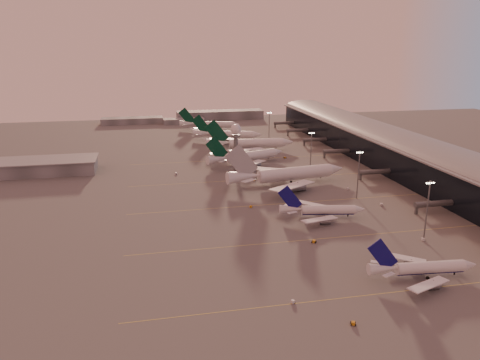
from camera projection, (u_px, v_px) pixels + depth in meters
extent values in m
plane|color=#575555|center=(285.00, 253.00, 176.63)|extent=(700.00, 700.00, 0.00)
cube|color=gold|center=(407.00, 291.00, 149.64)|extent=(180.00, 0.25, 0.02)
cube|color=gold|center=(348.00, 236.00, 191.93)|extent=(180.00, 0.25, 0.02)
cube|color=gold|center=(310.00, 202.00, 234.23)|extent=(180.00, 0.25, 0.02)
cube|color=gold|center=(284.00, 178.00, 276.52)|extent=(180.00, 0.25, 0.02)
cube|color=gold|center=(263.00, 158.00, 323.51)|extent=(180.00, 0.25, 0.02)
cube|color=black|center=(397.00, 153.00, 298.77)|extent=(36.00, 360.00, 18.00)
cylinder|color=slate|center=(398.00, 139.00, 296.26)|extent=(10.08, 360.00, 10.08)
cube|color=slate|center=(398.00, 139.00, 296.20)|extent=(40.00, 362.00, 0.80)
cylinder|color=#595C61|center=(436.00, 203.00, 217.84)|extent=(22.00, 2.80, 2.80)
cube|color=#595C61|center=(416.00, 210.00, 216.51)|extent=(1.20, 1.20, 4.40)
cylinder|color=#595C61|center=(377.00, 172.00, 272.35)|extent=(22.00, 2.80, 2.80)
cube|color=#595C61|center=(361.00, 176.00, 271.02)|extent=(1.20, 1.20, 4.40)
cylinder|color=#595C61|center=(338.00, 151.00, 324.98)|extent=(22.00, 2.80, 2.80)
cube|color=#595C61|center=(324.00, 155.00, 323.65)|extent=(1.20, 1.20, 4.40)
cylinder|color=#595C61|center=(316.00, 139.00, 364.46)|extent=(22.00, 2.80, 2.80)
cube|color=#595C61|center=(304.00, 143.00, 363.13)|extent=(1.20, 1.20, 4.40)
cylinder|color=#595C61|center=(299.00, 130.00, 403.93)|extent=(22.00, 2.80, 2.80)
cube|color=#595C61|center=(288.00, 133.00, 402.60)|extent=(1.20, 1.20, 4.40)
cylinder|color=#595C61|center=(285.00, 123.00, 441.53)|extent=(22.00, 2.80, 2.80)
cube|color=#595C61|center=(275.00, 126.00, 440.20)|extent=(1.20, 1.20, 4.40)
cube|color=#5A5D61|center=(28.00, 168.00, 283.47)|extent=(80.00, 25.00, 8.00)
cube|color=slate|center=(27.00, 161.00, 282.29)|extent=(82.00, 27.00, 0.60)
cylinder|color=#595C61|center=(236.00, 154.00, 287.33)|extent=(2.60, 2.60, 22.00)
cylinder|color=#595C61|center=(236.00, 136.00, 284.12)|extent=(5.20, 5.20, 1.20)
sphere|color=silver|center=(236.00, 129.00, 283.03)|extent=(6.40, 6.40, 6.40)
cylinder|color=#595C61|center=(236.00, 123.00, 282.00)|extent=(0.16, 0.16, 2.00)
cylinder|color=#595C61|center=(427.00, 211.00, 184.56)|extent=(0.56, 0.56, 25.00)
cube|color=#595C61|center=(430.00, 182.00, 181.21)|extent=(3.60, 0.25, 0.25)
sphere|color=#FFEABF|center=(427.00, 183.00, 181.03)|extent=(0.56, 0.56, 0.56)
sphere|color=#FFEABF|center=(429.00, 183.00, 181.23)|extent=(0.56, 0.56, 0.56)
sphere|color=#FFEABF|center=(431.00, 183.00, 181.42)|extent=(0.56, 0.56, 0.56)
sphere|color=#FFEABF|center=(434.00, 183.00, 181.62)|extent=(0.56, 0.56, 0.56)
cylinder|color=#595C61|center=(358.00, 175.00, 235.66)|extent=(0.56, 0.56, 25.00)
cube|color=#595C61|center=(360.00, 152.00, 232.32)|extent=(3.60, 0.25, 0.25)
sphere|color=#FFEABF|center=(357.00, 153.00, 232.13)|extent=(0.56, 0.56, 0.56)
sphere|color=#FFEABF|center=(359.00, 153.00, 232.33)|extent=(0.56, 0.56, 0.56)
sphere|color=#FFEABF|center=(361.00, 152.00, 232.53)|extent=(0.56, 0.56, 0.56)
sphere|color=#FFEABF|center=(363.00, 152.00, 232.72)|extent=(0.56, 0.56, 0.56)
cylinder|color=#595C61|center=(311.00, 152.00, 286.37)|extent=(0.56, 0.56, 25.00)
cube|color=#595C61|center=(312.00, 133.00, 283.02)|extent=(3.60, 0.25, 0.25)
sphere|color=#FFEABF|center=(309.00, 133.00, 282.84)|extent=(0.56, 0.56, 0.56)
sphere|color=#FFEABF|center=(311.00, 133.00, 283.04)|extent=(0.56, 0.56, 0.56)
sphere|color=#FFEABF|center=(313.00, 133.00, 283.23)|extent=(0.56, 0.56, 0.56)
sphere|color=#FFEABF|center=(314.00, 133.00, 283.43)|extent=(0.56, 0.56, 0.56)
cylinder|color=#595C61|center=(269.00, 127.00, 370.57)|extent=(0.56, 0.56, 25.00)
cube|color=#595C61|center=(269.00, 112.00, 367.22)|extent=(3.60, 0.25, 0.25)
sphere|color=#FFEABF|center=(268.00, 113.00, 367.03)|extent=(0.56, 0.56, 0.56)
sphere|color=#FFEABF|center=(269.00, 113.00, 367.23)|extent=(0.56, 0.56, 0.56)
sphere|color=#FFEABF|center=(270.00, 113.00, 367.43)|extent=(0.56, 0.56, 0.56)
sphere|color=#FFEABF|center=(271.00, 113.00, 367.62)|extent=(0.56, 0.56, 0.56)
cube|color=#5A5D61|center=(132.00, 121.00, 464.74)|extent=(60.00, 18.00, 6.00)
cube|color=#5A5D61|center=(220.00, 115.00, 491.44)|extent=(90.00, 20.00, 9.00)
cube|color=#5A5D61|center=(184.00, 121.00, 465.32)|extent=(40.00, 15.00, 5.00)
cylinder|color=silver|center=(430.00, 269.00, 157.15)|extent=(23.84, 6.09, 4.01)
cylinder|color=#0D0A5F|center=(430.00, 271.00, 157.40)|extent=(23.27, 4.93, 2.89)
cone|color=silver|center=(469.00, 266.00, 158.73)|extent=(4.90, 4.40, 4.01)
cone|color=silver|center=(383.00, 270.00, 155.12)|extent=(10.20, 4.88, 4.01)
cube|color=silver|center=(428.00, 286.00, 147.27)|extent=(17.25, 10.28, 1.26)
cylinder|color=slate|center=(433.00, 287.00, 150.33)|extent=(4.78, 3.00, 2.61)
cube|color=slate|center=(433.00, 284.00, 150.02)|extent=(0.34, 0.29, 1.61)
cube|color=silver|center=(401.00, 259.00, 166.11)|extent=(16.45, 12.62, 1.26)
cylinder|color=slate|center=(411.00, 266.00, 164.72)|extent=(4.78, 3.00, 2.61)
cube|color=slate|center=(411.00, 263.00, 164.40)|extent=(0.34, 0.29, 1.61)
cube|color=#0D0A5F|center=(383.00, 256.00, 153.68)|extent=(11.01, 1.35, 11.96)
cube|color=silver|center=(389.00, 276.00, 150.74)|extent=(4.87, 3.23, 0.26)
cube|color=silver|center=(377.00, 264.00, 159.45)|extent=(4.79, 3.82, 0.26)
cylinder|color=black|center=(454.00, 275.00, 158.92)|extent=(0.53, 0.53, 1.06)
cylinder|color=black|center=(421.00, 273.00, 159.90)|extent=(1.20, 0.63, 1.16)
cylinder|color=black|center=(427.00, 280.00, 155.47)|extent=(1.20, 0.63, 1.16)
cylinder|color=silver|center=(328.00, 211.00, 211.51)|extent=(24.40, 8.24, 4.09)
cylinder|color=#0D0A5F|center=(328.00, 213.00, 211.77)|extent=(23.72, 7.03, 2.95)
cone|color=silver|center=(360.00, 211.00, 211.93)|extent=(5.30, 4.85, 4.09)
cone|color=silver|center=(291.00, 210.00, 210.87)|extent=(10.65, 5.80, 4.09)
cube|color=silver|center=(319.00, 221.00, 201.87)|extent=(17.80, 9.19, 1.29)
cylinder|color=slate|center=(325.00, 223.00, 204.76)|extent=(5.05, 3.44, 2.66)
cube|color=slate|center=(325.00, 220.00, 204.44)|extent=(0.37, 0.32, 1.64)
cube|color=silver|center=(311.00, 205.00, 221.21)|extent=(16.18, 13.90, 1.29)
cylinder|color=slate|center=(318.00, 211.00, 219.53)|extent=(5.05, 3.44, 2.66)
cube|color=slate|center=(318.00, 208.00, 219.21)|extent=(0.37, 0.32, 1.64)
cube|color=#0D0A5F|center=(290.00, 200.00, 209.44)|extent=(11.13, 2.34, 12.20)
cube|color=silver|center=(292.00, 214.00, 206.38)|extent=(4.96, 2.96, 0.27)
cube|color=silver|center=(289.00, 207.00, 215.31)|extent=(4.79, 4.15, 0.27)
cylinder|color=black|center=(348.00, 216.00, 212.56)|extent=(0.54, 0.54, 1.08)
cylinder|color=black|center=(323.00, 215.00, 214.50)|extent=(1.26, 0.74, 1.19)
cylinder|color=black|center=(325.00, 219.00, 209.95)|extent=(1.26, 0.74, 1.19)
cylinder|color=silver|center=(295.00, 175.00, 263.53)|extent=(44.43, 13.25, 6.86)
cylinder|color=silver|center=(295.00, 178.00, 263.97)|extent=(43.28, 11.22, 4.94)
cone|color=silver|center=(335.00, 171.00, 272.26)|extent=(9.41, 8.03, 6.86)
cone|color=silver|center=(243.00, 179.00, 252.92)|extent=(19.22, 9.49, 6.86)
cube|color=silver|center=(292.00, 188.00, 243.86)|extent=(29.68, 24.60, 2.04)
cylinder|color=slate|center=(298.00, 190.00, 250.29)|extent=(9.06, 5.66, 4.46)
cube|color=slate|center=(298.00, 187.00, 249.85)|extent=(0.37, 0.32, 2.74)
cube|color=silver|center=(265.00, 171.00, 276.74)|extent=(32.13, 17.42, 2.04)
cylinder|color=slate|center=(276.00, 177.00, 275.40)|extent=(9.06, 5.66, 4.46)
cube|color=slate|center=(276.00, 174.00, 274.96)|extent=(0.37, 0.32, 2.74)
cube|color=#999BA0|center=(242.00, 165.00, 250.35)|extent=(18.86, 3.18, 20.35)
cube|color=silver|center=(248.00, 183.00, 245.10)|extent=(8.81, 7.43, 0.28)
cube|color=silver|center=(237.00, 175.00, 260.40)|extent=(9.06, 5.60, 0.28)
cylinder|color=black|center=(321.00, 180.00, 270.26)|extent=(0.55, 0.55, 1.11)
cylinder|color=black|center=(287.00, 182.00, 265.70)|extent=(1.29, 0.73, 1.22)
cylinder|color=black|center=(291.00, 184.00, 261.32)|extent=(1.29, 0.73, 1.22)
cylinder|color=silver|center=(252.00, 157.00, 309.16)|extent=(35.29, 16.70, 5.70)
cylinder|color=silver|center=(252.00, 159.00, 309.52)|extent=(34.11, 14.96, 4.10)
cone|color=silver|center=(278.00, 154.00, 319.43)|extent=(8.30, 7.59, 5.70)
cone|color=silver|center=(218.00, 161.00, 296.75)|extent=(15.86, 10.14, 5.70)
cube|color=silver|center=(252.00, 165.00, 292.90)|extent=(21.93, 22.73, 1.69)
cylinder|color=slate|center=(255.00, 167.00, 298.57)|extent=(7.66, 5.70, 3.70)
cube|color=slate|center=(255.00, 165.00, 298.19)|extent=(0.36, 0.33, 2.28)
cube|color=silver|center=(229.00, 156.00, 317.49)|extent=(26.27, 10.03, 1.69)
cylinder|color=slate|center=(237.00, 159.00, 317.35)|extent=(7.66, 5.70, 3.70)
cube|color=slate|center=(237.00, 158.00, 316.97)|extent=(0.36, 0.33, 2.28)
cube|color=#04311E|center=(217.00, 150.00, 294.49)|extent=(14.96, 5.34, 16.86)
cube|color=silver|center=(223.00, 163.00, 290.93)|extent=(6.67, 6.63, 0.25)
cube|color=silver|center=(213.00, 158.00, 302.24)|extent=(7.11, 3.42, 0.25)
cylinder|color=black|center=(268.00, 160.00, 316.69)|extent=(0.49, 0.49, 0.98)
cylinder|color=black|center=(246.00, 162.00, 310.53)|extent=(1.18, 0.81, 1.08)
cylinder|color=black|center=(250.00, 164.00, 306.96)|extent=(1.18, 0.81, 1.08)
cylinder|color=silver|center=(256.00, 145.00, 345.31)|extent=(40.23, 9.76, 6.42)
cylinder|color=silver|center=(256.00, 147.00, 345.71)|extent=(39.28, 7.90, 4.63)
cone|color=silver|center=(288.00, 144.00, 348.09)|extent=(8.22, 7.05, 6.42)
cone|color=silver|center=(218.00, 145.00, 341.78)|extent=(17.18, 7.81, 6.42)
cube|color=silver|center=(246.00, 151.00, 328.51)|extent=(29.22, 17.53, 1.90)
cylinder|color=slate|center=(252.00, 154.00, 333.59)|extent=(8.03, 4.81, 4.18)
cube|color=slate|center=(252.00, 152.00, 333.17)|extent=(0.35, 0.30, 2.57)
cube|color=silver|center=(240.00, 142.00, 360.44)|extent=(27.93, 21.31, 1.90)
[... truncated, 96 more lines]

